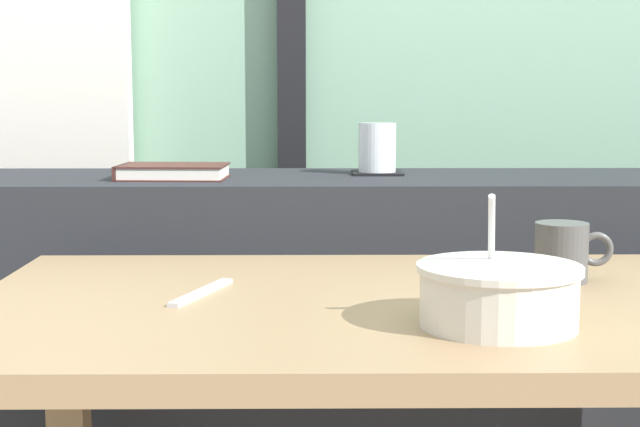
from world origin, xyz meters
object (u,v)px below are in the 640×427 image
object	(u,v)px
soup_bowl	(499,295)
ceramic_mug	(563,252)
juice_glass	(377,150)
closed_book	(173,172)
fork_utensil	(202,292)
coaster_square	(377,173)
breakfast_table	(398,380)

from	to	relation	value
soup_bowl	ceramic_mug	size ratio (longest dim) A/B	1.70
juice_glass	closed_book	world-z (taller)	juice_glass
soup_bowl	closed_book	bearing A→B (deg)	123.32
closed_book	fork_utensil	size ratio (longest dim) A/B	1.23
soup_bowl	fork_utensil	xyz separation A→B (m)	(-0.37, 0.18, -0.03)
coaster_square	fork_utensil	world-z (taller)	coaster_square
breakfast_table	coaster_square	bearing A→B (deg)	88.57
juice_glass	fork_utensil	xyz separation A→B (m)	(-0.28, -0.65, -0.15)
soup_bowl	ceramic_mug	world-z (taller)	soup_bowl
breakfast_table	fork_utensil	world-z (taller)	fork_utensil
fork_utensil	ceramic_mug	size ratio (longest dim) A/B	1.50
closed_book	fork_utensil	distance (m)	0.58
juice_glass	ceramic_mug	world-z (taller)	juice_glass
juice_glass	closed_book	bearing A→B (deg)	-166.73
fork_utensil	juice_glass	bearing A→B (deg)	85.64
soup_bowl	fork_utensil	distance (m)	0.41
fork_utensil	ceramic_mug	world-z (taller)	ceramic_mug
breakfast_table	closed_book	size ratio (longest dim) A/B	5.41
breakfast_table	juice_glass	world-z (taller)	juice_glass
juice_glass	ceramic_mug	size ratio (longest dim) A/B	0.86
closed_book	ceramic_mug	bearing A→B (deg)	-36.96
closed_book	fork_utensil	xyz separation A→B (m)	(0.12, -0.55, -0.12)
soup_bowl	ceramic_mug	distance (m)	0.30
soup_bowl	coaster_square	bearing A→B (deg)	95.85
closed_book	ceramic_mug	world-z (taller)	closed_book
fork_utensil	ceramic_mug	distance (m)	0.52
coaster_square	fork_utensil	distance (m)	0.71
fork_utensil	coaster_square	bearing A→B (deg)	85.64
juice_glass	soup_bowl	xyz separation A→B (m)	(0.08, -0.82, -0.12)
coaster_square	ceramic_mug	size ratio (longest dim) A/B	0.88
juice_glass	fork_utensil	world-z (taller)	juice_glass
coaster_square	soup_bowl	size ratio (longest dim) A/B	0.52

